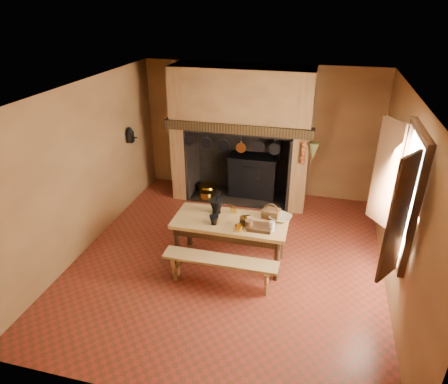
% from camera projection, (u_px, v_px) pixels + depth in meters
% --- Properties ---
extents(floor, '(5.50, 5.50, 0.00)m').
position_uv_depth(floor, '(229.00, 258.00, 6.77)').
color(floor, maroon).
rests_on(floor, ground).
extents(ceiling, '(5.50, 5.50, 0.00)m').
position_uv_depth(ceiling, '(230.00, 92.00, 5.52)').
color(ceiling, silver).
rests_on(ceiling, back_wall).
extents(back_wall, '(5.00, 0.02, 2.80)m').
position_uv_depth(back_wall, '(259.00, 131.00, 8.53)').
color(back_wall, '#9C713E').
rests_on(back_wall, floor).
extents(wall_left, '(0.02, 5.50, 2.80)m').
position_uv_depth(wall_left, '(85.00, 168.00, 6.69)').
color(wall_left, '#9C713E').
rests_on(wall_left, floor).
extents(wall_right, '(0.02, 5.50, 2.80)m').
position_uv_depth(wall_right, '(402.00, 202.00, 5.59)').
color(wall_right, '#9C713E').
rests_on(wall_right, floor).
extents(wall_front, '(5.00, 0.02, 2.80)m').
position_uv_depth(wall_front, '(161.00, 304.00, 3.75)').
color(wall_front, '#9C713E').
rests_on(wall_front, floor).
extents(chimney_breast, '(2.95, 0.96, 2.80)m').
position_uv_depth(chimney_breast, '(242.00, 116.00, 8.03)').
color(chimney_breast, '#9C713E').
rests_on(chimney_breast, floor).
extents(iron_range, '(1.12, 0.55, 1.60)m').
position_uv_depth(iron_range, '(253.00, 175.00, 8.69)').
color(iron_range, black).
rests_on(iron_range, floor).
extents(hearth_pans, '(0.51, 0.62, 0.20)m').
position_uv_depth(hearth_pans, '(206.00, 191.00, 8.88)').
color(hearth_pans, gold).
rests_on(hearth_pans, floor).
extents(hanging_pans, '(1.92, 0.29, 0.27)m').
position_uv_depth(hanging_pans, '(234.00, 146.00, 7.81)').
color(hanging_pans, black).
rests_on(hanging_pans, chimney_breast).
extents(onion_string, '(0.12, 0.10, 0.46)m').
position_uv_depth(onion_string, '(303.00, 153.00, 7.51)').
color(onion_string, '#9A451C').
rests_on(onion_string, chimney_breast).
extents(herb_bunch, '(0.20, 0.20, 0.35)m').
position_uv_depth(herb_bunch, '(313.00, 152.00, 7.45)').
color(herb_bunch, '#505528').
rests_on(herb_bunch, chimney_breast).
extents(window, '(0.39, 1.75, 1.76)m').
position_uv_depth(window, '(399.00, 194.00, 5.15)').
color(window, white).
rests_on(window, wall_right).
extents(wall_coffee_mill, '(0.23, 0.16, 0.31)m').
position_uv_depth(wall_coffee_mill, '(130.00, 134.00, 7.97)').
color(wall_coffee_mill, black).
rests_on(wall_coffee_mill, wall_left).
extents(work_table, '(1.82, 0.81, 0.79)m').
position_uv_depth(work_table, '(230.00, 227.00, 6.41)').
color(work_table, '#A98D4D').
rests_on(work_table, floor).
extents(bench_front, '(1.74, 0.30, 0.49)m').
position_uv_depth(bench_front, '(220.00, 266.00, 5.98)').
color(bench_front, '#A98D4D').
rests_on(bench_front, floor).
extents(bench_back, '(1.53, 0.27, 0.43)m').
position_uv_depth(bench_back, '(239.00, 224.00, 7.14)').
color(bench_back, '#A98D4D').
rests_on(bench_back, floor).
extents(mortar_large, '(0.23, 0.23, 0.40)m').
position_uv_depth(mortar_large, '(216.00, 206.00, 6.51)').
color(mortar_large, black).
rests_on(mortar_large, work_table).
extents(mortar_small, '(0.15, 0.15, 0.25)m').
position_uv_depth(mortar_small, '(214.00, 219.00, 6.21)').
color(mortar_small, black).
rests_on(mortar_small, work_table).
extents(coffee_grinder, '(0.18, 0.15, 0.19)m').
position_uv_depth(coffee_grinder, '(243.00, 221.00, 6.20)').
color(coffee_grinder, '#3E2313').
rests_on(coffee_grinder, work_table).
extents(brass_mug_a, '(0.09, 0.09, 0.09)m').
position_uv_depth(brass_mug_a, '(216.00, 221.00, 6.25)').
color(brass_mug_a, gold).
rests_on(brass_mug_a, work_table).
extents(brass_mug_b, '(0.11, 0.11, 0.10)m').
position_uv_depth(brass_mug_b, '(234.00, 210.00, 6.55)').
color(brass_mug_b, gold).
rests_on(brass_mug_b, work_table).
extents(mixing_bowl, '(0.43, 0.43, 0.08)m').
position_uv_depth(mixing_bowl, '(280.00, 218.00, 6.34)').
color(mixing_bowl, beige).
rests_on(mixing_bowl, work_table).
extents(stoneware_crock, '(0.12, 0.12, 0.14)m').
position_uv_depth(stoneware_crock, '(249.00, 225.00, 6.10)').
color(stoneware_crock, '#51311E').
rests_on(stoneware_crock, work_table).
extents(glass_jar, '(0.12, 0.12, 0.16)m').
position_uv_depth(glass_jar, '(272.00, 226.00, 6.04)').
color(glass_jar, beige).
rests_on(glass_jar, work_table).
extents(wicker_basket, '(0.30, 0.24, 0.26)m').
position_uv_depth(wicker_basket, '(271.00, 213.00, 6.39)').
color(wicker_basket, '#4F2E17').
rests_on(wicker_basket, work_table).
extents(wooden_tray, '(0.37, 0.26, 0.06)m').
position_uv_depth(wooden_tray, '(259.00, 227.00, 6.10)').
color(wooden_tray, '#3E2313').
rests_on(wooden_tray, work_table).
extents(brass_cup, '(0.16, 0.16, 0.10)m').
position_uv_depth(brass_cup, '(239.00, 228.00, 6.04)').
color(brass_cup, gold).
rests_on(brass_cup, work_table).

